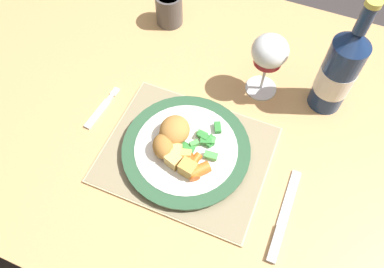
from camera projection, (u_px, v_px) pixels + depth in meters
The scene contains 13 objects.
ground_plane at pixel (213, 224), 1.46m from camera, with size 6.00×6.00×0.00m, color #383333.
dining_table at pixel (226, 140), 0.90m from camera, with size 1.52×0.87×0.74m.
placemat at pixel (187, 154), 0.78m from camera, with size 0.34×0.28×0.01m.
dinner_plate at pixel (186, 150), 0.77m from camera, with size 0.27×0.27×0.02m.
breaded_croquettes at pixel (171, 135), 0.76m from camera, with size 0.08×0.12×0.05m.
green_beans_pile at pixel (204, 142), 0.76m from camera, with size 0.09×0.10×0.02m.
glazed_carrots at pixel (190, 164), 0.73m from camera, with size 0.09×0.06×0.02m.
fork at pixel (100, 110), 0.84m from camera, with size 0.03×0.12×0.01m.
table_knife at pixel (282, 223), 0.71m from camera, with size 0.02×0.19×0.01m.
wine_glass at pixel (269, 54), 0.78m from camera, with size 0.08×0.08×0.16m.
bottle at pixel (339, 71), 0.77m from camera, with size 0.08×0.08×0.28m.
roast_potatoes at pixel (181, 161), 0.73m from camera, with size 0.07×0.06×0.03m.
drinking_cup at pixel (169, 8), 0.95m from camera, with size 0.07×0.07×0.08m.
Camera 1 is at (0.10, -0.45, 1.44)m, focal length 35.00 mm.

